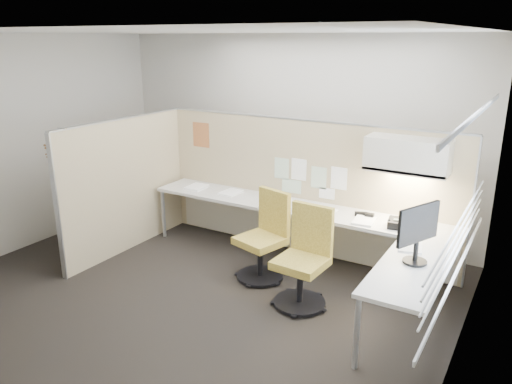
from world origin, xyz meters
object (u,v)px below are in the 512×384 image
Objects in this scene: phone at (397,223)px; monitor at (418,230)px; chair_left at (265,239)px; desk at (314,224)px; chair_right at (304,260)px.

monitor is at bearing -72.45° from phone.
phone is at bearing 35.82° from chair_left.
chair_left is at bearing -168.14° from phone.
monitor reaches higher than desk.
chair_left is (-0.41, -0.47, -0.12)m from desk.
monitor reaches higher than chair_left.
desk is 0.99m from phone.
phone is (1.39, 0.51, 0.30)m from chair_left.
monitor is (1.12, 0.01, 0.56)m from chair_right.
monitor is (1.37, -0.77, 0.45)m from desk.
desk is at bearing 64.35° from chair_left.
chair_left is 1.90m from monitor.
chair_left is 0.98× the size of chair_right.
chair_right is (0.66, -0.32, 0.01)m from chair_left.
chair_left is at bearing 157.93° from chair_right.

